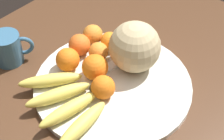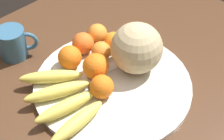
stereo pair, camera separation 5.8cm
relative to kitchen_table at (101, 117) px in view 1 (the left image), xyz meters
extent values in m
cube|color=#4C301E|center=(0.00, 0.00, 0.07)|extent=(1.29, 1.01, 0.04)
cube|color=#4C301E|center=(-0.56, -0.42, -0.28)|extent=(0.07, 0.07, 0.66)
cylinder|color=silver|center=(-0.05, 0.00, 0.10)|extent=(0.45, 0.45, 0.02)
torus|color=#1E4C56|center=(-0.05, 0.00, 0.10)|extent=(0.45, 0.45, 0.01)
sphere|color=#C6B284|center=(-0.15, 0.00, 0.18)|extent=(0.15, 0.15, 0.15)
sphere|color=#473819|center=(0.01, -0.01, 0.13)|extent=(0.03, 0.03, 0.03)
ellipsoid|color=#E5D156|center=(0.07, -0.12, 0.13)|extent=(0.16, 0.14, 0.04)
ellipsoid|color=#E5D156|center=(0.09, -0.07, 0.13)|extent=(0.18, 0.11, 0.04)
ellipsoid|color=#E5D156|center=(0.11, -0.01, 0.13)|extent=(0.18, 0.07, 0.04)
ellipsoid|color=#E5D156|center=(0.12, 0.05, 0.13)|extent=(0.18, 0.05, 0.04)
sphere|color=orange|center=(-0.01, -0.14, 0.14)|extent=(0.07, 0.07, 0.07)
sphere|color=orange|center=(-0.08, -0.16, 0.14)|extent=(0.07, 0.07, 0.07)
sphere|color=orange|center=(-0.16, -0.11, 0.14)|extent=(0.06, 0.06, 0.06)
sphere|color=orange|center=(-0.04, -0.05, 0.14)|extent=(0.08, 0.08, 0.08)
sphere|color=orange|center=(-0.10, -0.10, 0.14)|extent=(0.06, 0.06, 0.06)
sphere|color=orange|center=(-0.14, -0.16, 0.14)|extent=(0.06, 0.06, 0.06)
sphere|color=orange|center=(0.00, 0.01, 0.14)|extent=(0.07, 0.07, 0.07)
cube|color=white|center=(-0.10, -0.05, 0.11)|extent=(0.09, 0.04, 0.00)
cylinder|color=#386689|center=(0.07, -0.31, 0.14)|extent=(0.09, 0.09, 0.10)
torus|color=#386689|center=(0.04, -0.28, 0.14)|extent=(0.06, 0.05, 0.07)
camera|label=1|loc=(0.49, 0.48, 0.88)|focal=60.00mm
camera|label=2|loc=(0.45, 0.52, 0.88)|focal=60.00mm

